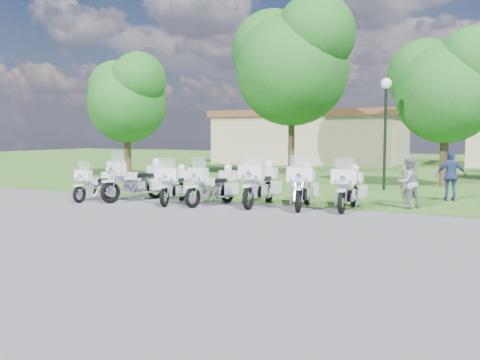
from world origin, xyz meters
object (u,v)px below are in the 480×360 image
at_px(motorcycle_2, 175,184).
at_px(bystander_a, 408,181).
at_px(motorcycle_4, 260,183).
at_px(bystander_b, 408,183).
at_px(bystander_c, 451,176).
at_px(motorcycle_0, 97,183).
at_px(motorcycle_1, 138,179).
at_px(motorcycle_3, 214,184).
at_px(lamp_post, 386,107).
at_px(motorcycle_5, 304,185).
at_px(motorcycle_6, 349,187).

relative_size(motorcycle_2, bystander_a, 1.44).
bearing_deg(motorcycle_4, bystander_b, -166.26).
relative_size(motorcycle_4, bystander_c, 1.51).
distance_m(motorcycle_0, bystander_c, 12.35).
bearing_deg(motorcycle_2, motorcycle_0, -4.10).
xyz_separation_m(motorcycle_1, bystander_a, (8.65, 3.04, 0.05)).
bearing_deg(motorcycle_3, motorcycle_1, 15.52).
distance_m(motorcycle_0, bystander_b, 10.50).
xyz_separation_m(lamp_post, bystander_b, (1.75, -5.17, -2.62)).
distance_m(motorcycle_1, lamp_post, 10.48).
bearing_deg(bystander_a, motorcycle_5, 54.37).
bearing_deg(bystander_c, lamp_post, -59.00).
distance_m(motorcycle_4, motorcycle_5, 1.44).
distance_m(motorcycle_3, lamp_post, 8.65).
bearing_deg(bystander_a, bystander_b, 115.55).
distance_m(lamp_post, bystander_a, 5.22).
distance_m(bystander_a, bystander_b, 0.97).
bearing_deg(bystander_c, motorcycle_0, 8.92).
height_order(bystander_b, bystander_c, bystander_c).
xyz_separation_m(motorcycle_5, bystander_b, (2.99, 1.30, 0.09)).
bearing_deg(bystander_a, motorcycle_4, 44.52).
bearing_deg(motorcycle_6, bystander_c, -128.57).
xyz_separation_m(motorcycle_5, lamp_post, (1.23, 6.47, 2.72)).
xyz_separation_m(motorcycle_0, motorcycle_5, (7.18, 1.33, 0.12)).
distance_m(lamp_post, bystander_c, 4.59).
bearing_deg(motorcycle_3, motorcycle_0, 21.69).
relative_size(motorcycle_3, bystander_a, 1.48).
distance_m(motorcycle_2, motorcycle_3, 1.38).
distance_m(motorcycle_2, lamp_post, 9.56).
height_order(motorcycle_4, lamp_post, lamp_post).
height_order(motorcycle_0, motorcycle_6, motorcycle_6).
distance_m(motorcycle_1, motorcycle_2, 1.58).
height_order(motorcycle_2, motorcycle_3, motorcycle_3).
bearing_deg(motorcycle_4, bystander_c, -147.67).
bearing_deg(motorcycle_3, bystander_b, -149.66).
distance_m(motorcycle_5, bystander_c, 5.59).
bearing_deg(motorcycle_2, motorcycle_3, 176.18).
distance_m(motorcycle_2, motorcycle_5, 4.33).
distance_m(motorcycle_0, motorcycle_6, 8.72).
distance_m(motorcycle_5, lamp_post, 7.13).
xyz_separation_m(motorcycle_3, motorcycle_6, (4.28, 0.87, 0.02)).
bearing_deg(bystander_b, bystander_a, -123.22).
bearing_deg(lamp_post, motorcycle_1, -134.21).
bearing_deg(motorcycle_0, bystander_a, -160.35).
height_order(motorcycle_4, bystander_c, motorcycle_4).
bearing_deg(motorcycle_5, motorcycle_6, 179.00).
xyz_separation_m(motorcycle_3, bystander_b, (5.87, 1.92, 0.13)).
bearing_deg(motorcycle_1, lamp_post, -116.27).
distance_m(motorcycle_2, bystander_a, 7.72).
xyz_separation_m(motorcycle_3, bystander_a, (5.71, 2.88, 0.12)).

